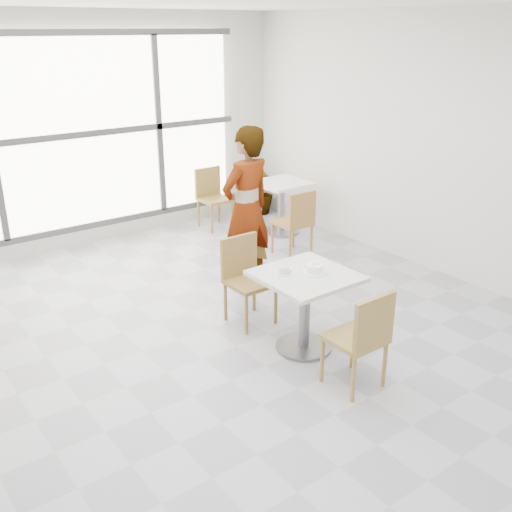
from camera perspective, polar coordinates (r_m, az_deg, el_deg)
floor at (r=5.56m, az=-1.88°, el=-8.72°), size 7.00×7.00×0.00m
wall_back at (r=8.04m, az=-16.79°, el=11.32°), size 6.00×0.00×6.00m
wall_right at (r=7.08m, az=18.56°, el=9.85°), size 0.00×7.00×7.00m
window at (r=7.98m, az=-16.62°, el=11.27°), size 4.60×0.07×2.52m
main_table at (r=5.30m, az=4.80°, el=-4.01°), size 0.80×0.80×0.75m
chair_near at (r=4.79m, az=10.34°, el=-7.53°), size 0.42×0.42×0.87m
chair_far at (r=5.83m, az=-1.04°, el=-1.72°), size 0.42×0.42×0.87m
oatmeal_bowl at (r=5.21m, az=5.69°, el=-1.21°), size 0.21×0.21×0.09m
coffee_cup at (r=5.18m, az=2.69°, el=-1.44°), size 0.16×0.13×0.07m
person at (r=6.47m, az=-0.93°, el=4.56°), size 0.72×0.53×1.83m
bg_table_right at (r=8.38m, az=2.46°, el=5.47°), size 0.70×0.70×0.75m
bg_chair_right_near at (r=7.50m, az=3.95°, el=3.60°), size 0.42×0.42×0.87m
bg_chair_right_far at (r=8.66m, az=-4.31°, el=6.06°), size 0.42×0.42×0.87m
plant_right at (r=9.31m, az=0.39°, el=6.35°), size 0.53×0.53×0.73m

